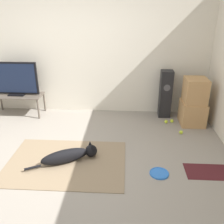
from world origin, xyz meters
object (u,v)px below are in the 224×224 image
at_px(floor_speaker, 165,94).
at_px(tennis_ball_near_speaker, 166,122).
at_px(tennis_ball_by_boxes, 172,121).
at_px(cardboard_box_upper, 195,91).
at_px(frisbee, 159,173).
at_px(tennis_ball_loose_on_carpet, 181,132).
at_px(tv_stand, 18,97).
at_px(dog, 70,155).
at_px(tv, 15,79).
at_px(cardboard_box_lower, 192,113).

relative_size(floor_speaker, tennis_ball_near_speaker, 14.68).
bearing_deg(tennis_ball_by_boxes, cardboard_box_upper, -2.90).
height_order(floor_speaker, tennis_ball_by_boxes, floor_speaker).
xyz_separation_m(frisbee, tennis_ball_loose_on_carpet, (0.53, 1.20, 0.02)).
height_order(tv_stand, tennis_ball_by_boxes, tv_stand).
bearing_deg(tennis_ball_loose_on_carpet, dog, -151.56).
distance_m(frisbee, tv, 3.42).
bearing_deg(tennis_ball_loose_on_carpet, floor_speaker, 104.96).
distance_m(dog, tv_stand, 2.24).
xyz_separation_m(cardboard_box_lower, floor_speaker, (-0.49, 0.33, 0.26)).
relative_size(tennis_ball_by_boxes, tennis_ball_near_speaker, 1.00).
bearing_deg(floor_speaker, cardboard_box_lower, -33.74).
distance_m(frisbee, cardboard_box_lower, 1.86).
xyz_separation_m(cardboard_box_lower, tennis_ball_by_boxes, (-0.37, 0.01, -0.19)).
bearing_deg(tennis_ball_loose_on_carpet, tennis_ball_by_boxes, 100.94).
relative_size(frisbee, cardboard_box_lower, 0.54).
bearing_deg(frisbee, tennis_ball_loose_on_carpet, 66.27).
bearing_deg(tv_stand, tv, 90.00).
bearing_deg(cardboard_box_upper, frisbee, -116.11).
height_order(tennis_ball_by_boxes, tennis_ball_loose_on_carpet, same).
relative_size(cardboard_box_lower, tv_stand, 0.49).
height_order(cardboard_box_upper, tennis_ball_by_boxes, cardboard_box_upper).
relative_size(cardboard_box_upper, tennis_ball_by_boxes, 7.08).
bearing_deg(tennis_ball_loose_on_carpet, frisbee, -113.73).
bearing_deg(tennis_ball_loose_on_carpet, tennis_ball_near_speaker, 115.72).
distance_m(frisbee, tennis_ball_near_speaker, 1.66).
relative_size(frisbee, cardboard_box_upper, 0.57).
bearing_deg(tennis_ball_by_boxes, tv, 175.63).
xyz_separation_m(dog, cardboard_box_lower, (2.10, 1.44, 0.11)).
bearing_deg(floor_speaker, tennis_ball_by_boxes, -69.45).
relative_size(cardboard_box_lower, cardboard_box_upper, 1.07).
bearing_deg(frisbee, tennis_ball_near_speaker, 78.97).
relative_size(tv_stand, tennis_ball_loose_on_carpet, 15.53).
bearing_deg(tennis_ball_near_speaker, floor_speaker, 90.23).
xyz_separation_m(dog, frisbee, (1.29, -0.22, -0.10)).
relative_size(tv_stand, tv, 1.10).
distance_m(dog, tv, 2.32).
xyz_separation_m(cardboard_box_upper, tv, (-3.55, 0.26, 0.09)).
distance_m(frisbee, tv_stand, 3.36).
xyz_separation_m(dog, floor_speaker, (1.60, 1.77, 0.37)).
distance_m(tv, tennis_ball_by_boxes, 3.27).
distance_m(cardboard_box_lower, tennis_ball_loose_on_carpet, 0.57).
xyz_separation_m(frisbee, tennis_ball_by_boxes, (0.44, 1.67, 0.02)).
distance_m(dog, tennis_ball_near_speaker, 2.14).
bearing_deg(tv, frisbee, -34.87).
distance_m(dog, cardboard_box_lower, 2.54).
bearing_deg(tv, floor_speaker, 1.45).
bearing_deg(cardboard_box_lower, cardboard_box_upper, -108.61).
distance_m(cardboard_box_upper, tennis_ball_near_speaker, 0.81).
distance_m(cardboard_box_upper, tennis_ball_by_boxes, 0.74).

